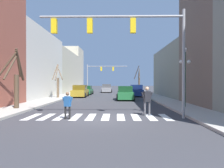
# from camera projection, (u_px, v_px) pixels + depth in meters

# --- Properties ---
(ground_plane) EXTENTS (240.00, 240.00, 0.00)m
(ground_plane) POSITION_uv_depth(u_px,v_px,m) (97.00, 119.00, 12.29)
(ground_plane) COLOR #38383D
(sidewalk_right) EXTENTS (2.55, 90.00, 0.15)m
(sidewalk_right) POSITION_uv_depth(u_px,v_px,m) (214.00, 118.00, 12.17)
(sidewalk_right) COLOR #ADA89E
(sidewalk_right) RESTS_ON ground_plane
(building_row_left) EXTENTS (6.00, 53.19, 12.50)m
(building_row_left) POSITION_uv_depth(u_px,v_px,m) (34.00, 61.00, 31.51)
(building_row_left) COLOR #934C3D
(building_row_left) RESTS_ON ground_plane
(building_row_right) EXTENTS (6.00, 32.84, 13.10)m
(building_row_right) POSITION_uv_depth(u_px,v_px,m) (221.00, 47.00, 20.25)
(building_row_right) COLOR gray
(building_row_right) RESTS_ON ground_plane
(crosswalk_stripes) EXTENTS (8.55, 2.60, 0.01)m
(crosswalk_stripes) POSITION_uv_depth(u_px,v_px,m) (98.00, 117.00, 13.19)
(crosswalk_stripes) COLOR white
(crosswalk_stripes) RESTS_ON ground_plane
(traffic_signal_near) EXTENTS (8.49, 0.28, 6.34)m
(traffic_signal_near) POSITION_uv_depth(u_px,v_px,m) (129.00, 36.00, 12.72)
(traffic_signal_near) COLOR gray
(traffic_signal_near) RESTS_ON ground_plane
(traffic_signal_far) EXTENTS (8.51, 0.28, 5.89)m
(traffic_signal_far) POSITION_uv_depth(u_px,v_px,m) (100.00, 72.00, 46.18)
(traffic_signal_far) COLOR gray
(traffic_signal_far) RESTS_ON ground_plane
(street_lamp_right_corner) EXTENTS (0.95, 0.36, 4.75)m
(street_lamp_right_corner) POSITION_uv_depth(u_px,v_px,m) (185.00, 65.00, 17.52)
(street_lamp_right_corner) COLOR #1E4C2D
(street_lamp_right_corner) RESTS_ON sidewalk_right
(car_parked_left_near) EXTENTS (2.05, 4.67, 1.74)m
(car_parked_left_near) POSITION_uv_depth(u_px,v_px,m) (136.00, 91.00, 32.57)
(car_parked_left_near) COLOR navy
(car_parked_left_near) RESTS_ON ground_plane
(car_parked_left_mid) EXTENTS (2.11, 4.53, 1.73)m
(car_parked_left_mid) POSITION_uv_depth(u_px,v_px,m) (107.00, 89.00, 44.99)
(car_parked_left_mid) COLOR gray
(car_parked_left_mid) RESTS_ON ground_plane
(car_driving_toward_lane) EXTENTS (2.15, 4.78, 1.53)m
(car_driving_toward_lane) POSITION_uv_depth(u_px,v_px,m) (86.00, 90.00, 37.47)
(car_driving_toward_lane) COLOR #236B38
(car_driving_toward_lane) RESTS_ON ground_plane
(car_parked_left_far) EXTENTS (2.12, 4.80, 1.71)m
(car_parked_left_far) POSITION_uv_depth(u_px,v_px,m) (80.00, 91.00, 31.19)
(car_parked_left_far) COLOR #A38423
(car_parked_left_far) RESTS_ON ground_plane
(car_parked_right_near) EXTENTS (2.04, 4.60, 1.66)m
(car_parked_right_near) POSITION_uv_depth(u_px,v_px,m) (125.00, 93.00, 26.03)
(car_parked_right_near) COLOR #236B38
(car_parked_right_near) RESTS_ON ground_plane
(pedestrian_waiting_at_curb) EXTENTS (0.77, 0.35, 1.82)m
(pedestrian_waiting_at_curb) POSITION_uv_depth(u_px,v_px,m) (147.00, 99.00, 13.67)
(pedestrian_waiting_at_curb) COLOR #4C4C51
(pedestrian_waiting_at_curb) RESTS_ON ground_plane
(pedestrian_crossing_street) EXTENTS (0.66, 0.29, 1.54)m
(pedestrian_crossing_street) POSITION_uv_depth(u_px,v_px,m) (67.00, 103.00, 12.34)
(pedestrian_crossing_street) COLOR black
(pedestrian_crossing_street) RESTS_ON ground_plane
(street_tree_left_mid) EXTENTS (1.23, 2.25, 5.67)m
(street_tree_left_mid) POSITION_uv_depth(u_px,v_px,m) (139.00, 81.00, 48.13)
(street_tree_left_mid) COLOR #473828
(street_tree_left_mid) RESTS_ON sidewalk_right
(street_tree_left_near) EXTENTS (1.51, 3.41, 4.54)m
(street_tree_left_near) POSITION_uv_depth(u_px,v_px,m) (16.00, 79.00, 16.57)
(street_tree_left_near) COLOR #473828
(street_tree_left_near) RESTS_ON sidewalk_left
(street_tree_right_near) EXTENTS (1.37, 2.11, 4.31)m
(street_tree_right_near) POSITION_uv_depth(u_px,v_px,m) (58.00, 83.00, 27.68)
(street_tree_right_near) COLOR brown
(street_tree_right_near) RESTS_ON sidewalk_left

